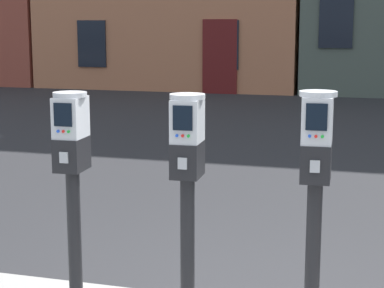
# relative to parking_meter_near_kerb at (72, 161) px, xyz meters

# --- Properties ---
(parking_meter_near_kerb) EXTENTS (0.23, 0.26, 1.43)m
(parking_meter_near_kerb) POSITION_rel_parking_meter_near_kerb_xyz_m (0.00, 0.00, 0.00)
(parking_meter_near_kerb) COLOR black
(parking_meter_near_kerb) RESTS_ON sidewalk_slab
(parking_meter_twin_adjacent) EXTENTS (0.23, 0.26, 1.44)m
(parking_meter_twin_adjacent) POSITION_rel_parking_meter_near_kerb_xyz_m (0.78, 0.00, 0.01)
(parking_meter_twin_adjacent) COLOR black
(parking_meter_twin_adjacent) RESTS_ON sidewalk_slab
(parking_meter_end_of_row) EXTENTS (0.23, 0.26, 1.48)m
(parking_meter_end_of_row) POSITION_rel_parking_meter_near_kerb_xyz_m (1.56, 0.00, 0.03)
(parking_meter_end_of_row) COLOR black
(parking_meter_end_of_row) RESTS_ON sidewalk_slab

